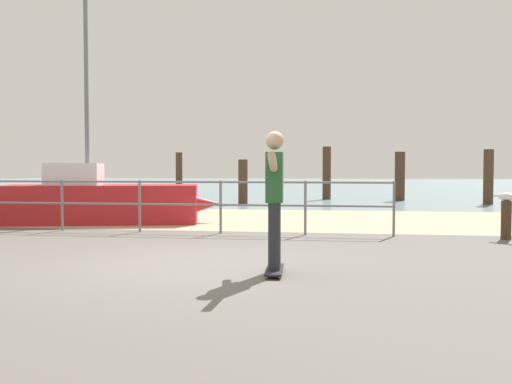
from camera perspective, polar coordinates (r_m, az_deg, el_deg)
The scene contains 14 objects.
ground_plane at distance 6.84m, azimuth -8.98°, elevation -8.58°, with size 24.00×10.00×0.04m, color #605B56.
beach_strip at distance 14.60m, azimuth 0.61°, elevation -2.70°, with size 24.00×6.00×0.04m, color tan.
sea_surface at distance 42.46m, azimuth 5.94°, elevation 0.65°, with size 72.00×50.00×0.04m, color #75939E.
railing_fence at distance 11.72m, azimuth -11.37°, elevation -0.58°, with size 9.90×0.05×1.05m.
sailboat at distance 13.83m, azimuth -14.33°, elevation -0.88°, with size 5.07×2.36×5.41m.
skateboard at distance 7.05m, azimuth 1.82°, elevation -7.66°, with size 0.26×0.81×0.08m.
skateboarder at distance 6.95m, azimuth 1.83°, elevation 0.08°, with size 0.22×1.45×1.65m.
bollard_short at distance 11.28m, azimuth 23.36°, elevation -2.59°, with size 0.18×0.18×0.71m, color #422D1E.
seagull at distance 11.25m, azimuth 23.47°, elevation -0.41°, with size 0.39×0.37×0.18m.
groyne_post_0 at distance 22.79m, azimuth -7.56°, elevation 1.50°, with size 0.26×0.26×1.89m, color #422D1E.
groyne_post_1 at distance 20.47m, azimuth -1.29°, elevation 0.99°, with size 0.33×0.33×1.59m, color #422D1E.
groyne_post_2 at distance 23.53m, azimuth 6.96°, elevation 1.84°, with size 0.34×0.34×2.14m, color #422D1E.
groyne_post_3 at distance 23.17m, azimuth 13.94°, elevation 1.49°, with size 0.39×0.39×1.91m, color #422D1E.
groyne_post_4 at distance 21.74m, azimuth 21.86°, elevation 1.37°, with size 0.34×0.34×1.94m, color #422D1E.
Camera 1 is at (2.05, -7.39, 1.30)m, focal length 40.73 mm.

